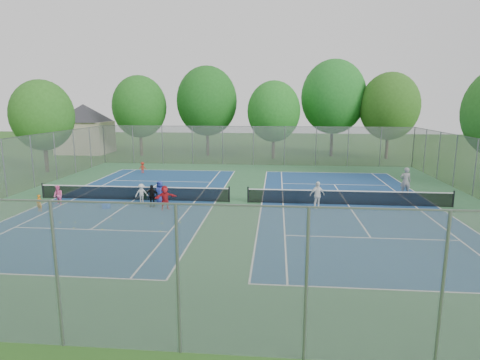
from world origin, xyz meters
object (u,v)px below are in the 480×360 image
(ball_crate, at_px, (106,206))
(ball_hopper, at_px, (144,195))
(net_left, at_px, (134,193))
(instructor, at_px, (405,181))
(net_right, at_px, (348,198))

(ball_crate, distance_m, ball_hopper, 3.00)
(net_left, height_order, instructor, instructor)
(net_left, bearing_deg, ball_hopper, 34.18)
(instructor, bearing_deg, ball_hopper, 13.45)
(net_left, bearing_deg, ball_crate, -113.44)
(instructor, bearing_deg, ball_crate, 20.10)
(net_left, bearing_deg, net_right, 0.00)
(net_right, distance_m, ball_hopper, 13.48)
(net_left, height_order, ball_hopper, net_left)
(net_right, bearing_deg, ball_crate, -171.48)
(net_left, distance_m, instructor, 18.72)
(net_right, height_order, ball_hopper, net_right)
(net_right, relative_size, ball_crate, 34.34)
(ball_crate, distance_m, instructor, 20.18)
(ball_hopper, distance_m, instructor, 18.15)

